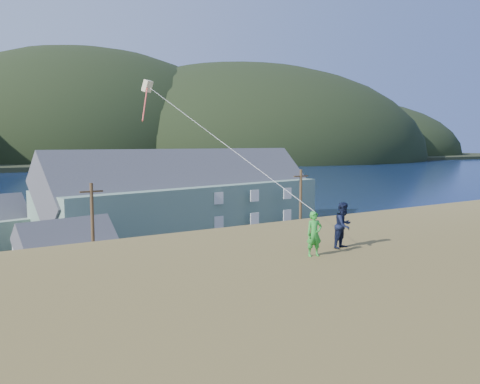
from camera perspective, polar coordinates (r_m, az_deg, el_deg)
name	(u,v)px	position (r m, az deg, el deg)	size (l,w,h in m)	color
ground	(141,299)	(35.30, -11.93, -12.68)	(900.00, 900.00, 0.00)	#0A1638
grass_strip	(152,307)	(33.51, -10.72, -13.59)	(110.00, 8.00, 0.10)	#4C3D19
waterfront_lot	(84,252)	(51.05, -18.53, -6.99)	(72.00, 36.00, 0.12)	#28282B
far_hills	(38,159)	(314.57, -23.37, 3.72)	(760.00, 265.00, 143.00)	black
lodge	(191,195)	(58.14, -5.96, -0.35)	(37.39, 16.39, 12.72)	slate
shed_white	(69,253)	(40.76, -20.11, -6.96)	(8.47, 6.40, 6.10)	silver
utility_poles	(87,238)	(34.60, -18.18, -5.30)	(36.78, 0.24, 9.86)	#47331E
kite_flyer_green	(314,234)	(16.75, 9.03, -5.07)	(0.58, 0.38, 1.59)	green
kite_flyer_navy	(343,225)	(18.23, 12.50, -3.98)	(0.85, 0.67, 1.76)	black
kite_rig	(149,90)	(23.16, -11.00, 12.08)	(1.88, 5.03, 11.04)	beige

